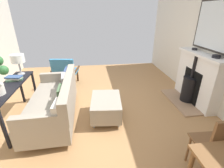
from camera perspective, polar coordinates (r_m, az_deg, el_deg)
name	(u,v)px	position (r m, az deg, el deg)	size (l,w,h in m)	color
ground_plane	(92,110)	(3.52, -7.18, -9.27)	(5.14, 6.38, 0.01)	#A87A4C
wall_left	(218,43)	(3.91, 33.57, 12.00)	(0.12, 6.38, 2.72)	silver
fireplace	(196,81)	(4.05, 27.62, 1.00)	(0.66, 1.36, 1.14)	#9E7A5B
mirror_over_mantel	(215,26)	(3.89, 32.76, 17.05)	(0.04, 1.10, 0.97)	#2D2823
mantel_bowl_near	(195,49)	(4.17, 27.33, 11.04)	(0.12, 0.12, 0.04)	black
mantel_bowl_far	(216,56)	(3.64, 33.15, 8.26)	(0.15, 0.15, 0.05)	black
sofa	(56,101)	(3.27, -19.33, -5.88)	(0.85, 1.84, 0.82)	#B2B2B7
ottoman	(106,106)	(3.14, -2.12, -7.93)	(0.62, 0.83, 0.42)	#B2B2B7
armchair_accent	(65,70)	(4.61, -16.44, 4.74)	(0.75, 0.67, 0.83)	#4C3321
console_table	(11,91)	(3.39, -32.41, -1.99)	(0.35, 1.51, 0.74)	black
table_lamp_near_end	(18,59)	(3.75, -30.55, 7.59)	(0.26, 0.26, 0.42)	#B2B2B7
book_stack	(14,78)	(3.55, -31.47, 1.76)	(0.31, 0.21, 0.08)	#4C7056
dining_chair_near_fireplace	(218,144)	(2.32, 33.59, -17.33)	(0.42, 0.42, 0.92)	brown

